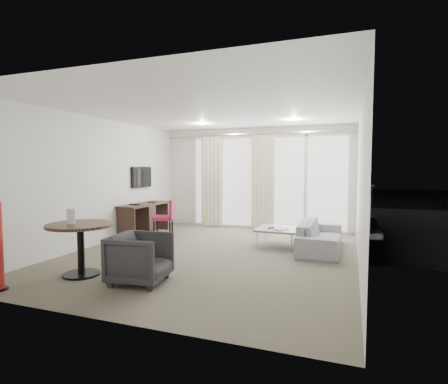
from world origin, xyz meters
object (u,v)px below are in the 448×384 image
(desk_chair, at_px, (163,218))
(rattan_chair_b, at_px, (316,210))
(round_table, at_px, (81,249))
(rattan_chair_a, at_px, (284,207))
(coffee_table, at_px, (278,237))
(sofa, at_px, (320,236))
(desk, at_px, (144,219))
(tub_armchair, at_px, (140,258))

(desk_chair, bearing_deg, rattan_chair_b, 24.35)
(round_table, xyz_separation_m, rattan_chair_a, (1.79, 6.67, -0.00))
(coffee_table, bearing_deg, sofa, -2.25)
(sofa, distance_m, rattan_chair_b, 3.12)
(rattan_chair_a, xyz_separation_m, rattan_chair_b, (1.02, -0.74, 0.02))
(round_table, distance_m, rattan_chair_b, 6.57)
(rattan_chair_b, bearing_deg, rattan_chair_a, 127.82)
(desk, height_order, desk_chair, desk_chair)
(desk, bearing_deg, tub_armchair, -58.06)
(sofa, bearing_deg, rattan_chair_a, 19.84)
(desk, xyz_separation_m, rattan_chair_b, (3.70, 2.87, 0.03))
(coffee_table, distance_m, sofa, 0.83)
(rattan_chair_a, relative_size, rattan_chair_b, 0.96)
(desk_chair, relative_size, sofa, 0.46)
(sofa, height_order, rattan_chair_b, rattan_chair_b)
(round_table, bearing_deg, rattan_chair_a, 74.95)
(tub_armchair, height_order, rattan_chair_a, rattan_chair_a)
(desk_chair, xyz_separation_m, rattan_chair_b, (3.10, 3.04, -0.03))
(desk, distance_m, rattan_chair_a, 4.50)
(rattan_chair_a, bearing_deg, tub_armchair, -95.78)
(desk_chair, xyz_separation_m, coffee_table, (2.64, -0.02, -0.25))
(desk, xyz_separation_m, tub_armchair, (1.90, -3.05, -0.02))
(desk_chair, distance_m, rattan_chair_b, 4.34)
(round_table, height_order, sofa, round_table)
(tub_armchair, bearing_deg, desk, 24.87)
(rattan_chair_a, bearing_deg, rattan_chair_b, -35.02)
(desk_chair, relative_size, tub_armchair, 1.16)
(desk, bearing_deg, desk_chair, -15.28)
(desk_chair, height_order, rattan_chair_b, desk_chair)
(coffee_table, relative_size, rattan_chair_b, 1.03)
(round_table, height_order, coffee_table, round_table)
(desk_chair, xyz_separation_m, round_table, (0.29, -2.90, -0.05))
(desk, relative_size, desk_chair, 1.80)
(sofa, xyz_separation_m, rattan_chair_a, (-1.38, 3.83, 0.11))
(coffee_table, xyz_separation_m, rattan_chair_b, (0.46, 3.06, 0.21))
(round_table, xyz_separation_m, rattan_chair_b, (2.81, 5.93, 0.02))
(tub_armchair, xyz_separation_m, rattan_chair_b, (1.80, 5.92, 0.06))
(sofa, height_order, rattan_chair_a, rattan_chair_a)
(round_table, distance_m, coffee_table, 3.71)
(desk, height_order, rattan_chair_b, rattan_chair_b)
(desk_chair, bearing_deg, coffee_table, -20.65)
(coffee_table, bearing_deg, desk_chair, 179.46)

